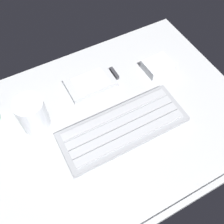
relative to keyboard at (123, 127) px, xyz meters
The scene contains 5 objects.
ground_plane 3.87cm from the keyboard, 106.33° to the left, with size 64.00×48.00×2.80cm.
keyboard is the anchor object (origin of this frame).
handheld_device 15.02cm from the keyboard, 91.15° to the left, with size 12.84×7.69×1.50cm.
juice_cup 20.04cm from the keyboard, 148.20° to the left, with size 6.40×6.40×8.50cm.
charger_block 20.50cm from the keyboard, 34.15° to the left, with size 7.00×5.60×2.40cm, color silver.
Camera 1 is at (-14.61, -27.13, 51.20)cm, focal length 41.02 mm.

